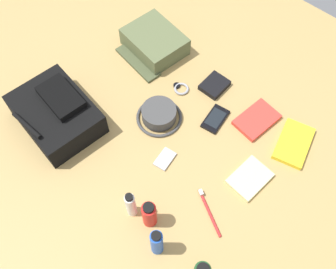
{
  "coord_description": "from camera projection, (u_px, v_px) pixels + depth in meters",
  "views": [
    {
      "loc": [
        -0.48,
        0.54,
        1.32
      ],
      "look_at": [
        0.0,
        0.0,
        0.04
      ],
      "focal_mm": 41.73,
      "sensor_mm": 36.0,
      "label": 1
    }
  ],
  "objects": [
    {
      "name": "bucket_hat",
      "position": [
        159.0,
        115.0,
        1.53
      ],
      "size": [
        0.18,
        0.18,
        0.06
      ],
      "color": "#3F3F3F",
      "rests_on": "ground_plane"
    },
    {
      "name": "wallet",
      "position": [
        214.0,
        85.0,
        1.62
      ],
      "size": [
        0.09,
        0.11,
        0.02
      ],
      "primitive_type": "cube",
      "rotation": [
        0.0,
        0.0,
        0.01
      ],
      "color": "black",
      "rests_on": "ground_plane"
    },
    {
      "name": "deodorant_spray",
      "position": [
        157.0,
        242.0,
        1.23
      ],
      "size": [
        0.04,
        0.04,
        0.16
      ],
      "color": "blue",
      "rests_on": "ground_plane"
    },
    {
      "name": "sunscreen_spray",
      "position": [
        149.0,
        214.0,
        1.29
      ],
      "size": [
        0.05,
        0.05,
        0.14
      ],
      "color": "red",
      "rests_on": "ground_plane"
    },
    {
      "name": "backpack",
      "position": [
        57.0,
        113.0,
        1.5
      ],
      "size": [
        0.36,
        0.29,
        0.14
      ],
      "color": "black",
      "rests_on": "ground_plane"
    },
    {
      "name": "wristwatch",
      "position": [
        181.0,
        88.0,
        1.62
      ],
      "size": [
        0.07,
        0.06,
        0.01
      ],
      "color": "#99999E",
      "rests_on": "ground_plane"
    },
    {
      "name": "toothbrush",
      "position": [
        208.0,
        210.0,
        1.36
      ],
      "size": [
        0.17,
        0.09,
        0.02
      ],
      "color": "red",
      "rests_on": "ground_plane"
    },
    {
      "name": "toiletry_pouch",
      "position": [
        154.0,
        43.0,
        1.7
      ],
      "size": [
        0.27,
        0.28,
        0.09
      ],
      "color": "#56603D",
      "rests_on": "ground_plane"
    },
    {
      "name": "travel_guidebook",
      "position": [
        257.0,
        120.0,
        1.54
      ],
      "size": [
        0.13,
        0.18,
        0.02
      ],
      "color": "red",
      "rests_on": "ground_plane"
    },
    {
      "name": "notepad",
      "position": [
        250.0,
        178.0,
        1.42
      ],
      "size": [
        0.12,
        0.16,
        0.02
      ],
      "primitive_type": "cube",
      "rotation": [
        0.0,
        0.0,
        -0.08
      ],
      "color": "beige",
      "rests_on": "ground_plane"
    },
    {
      "name": "toothpaste_tube",
      "position": [
        131.0,
        205.0,
        1.3
      ],
      "size": [
        0.04,
        0.04,
        0.15
      ],
      "color": "white",
      "rests_on": "ground_plane"
    },
    {
      "name": "cell_phone",
      "position": [
        215.0,
        119.0,
        1.54
      ],
      "size": [
        0.09,
        0.13,
        0.01
      ],
      "color": "black",
      "rests_on": "ground_plane"
    },
    {
      "name": "paperback_novel",
      "position": [
        294.0,
        143.0,
        1.49
      ],
      "size": [
        0.16,
        0.21,
        0.02
      ],
      "color": "yellow",
      "rests_on": "ground_plane"
    },
    {
      "name": "media_player",
      "position": [
        165.0,
        159.0,
        1.46
      ],
      "size": [
        0.06,
        0.09,
        0.01
      ],
      "color": "#B7B7BC",
      "rests_on": "ground_plane"
    },
    {
      "name": "ground_plane",
      "position": [
        168.0,
        141.0,
        1.52
      ],
      "size": [
        2.64,
        2.02,
        0.02
      ],
      "primitive_type": "cube",
      "color": "#AA8A4F",
      "rests_on": "ground"
    }
  ]
}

